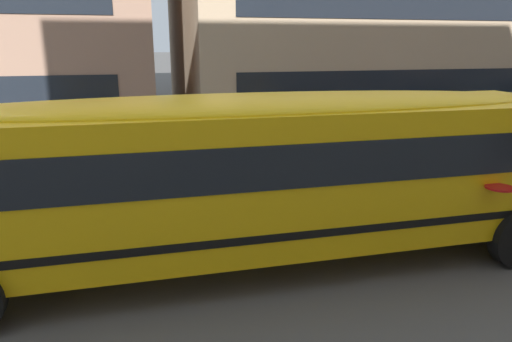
# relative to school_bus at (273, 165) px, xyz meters

# --- Properties ---
(ground_plane) EXTENTS (400.00, 400.00, 0.00)m
(ground_plane) POSITION_rel_school_bus_xyz_m (1.20, 1.94, -1.67)
(ground_plane) COLOR #54514F
(sidewalk_far) EXTENTS (120.00, 3.00, 0.01)m
(sidewalk_far) POSITION_rel_school_bus_xyz_m (1.20, 9.97, -1.67)
(sidewalk_far) COLOR gray
(sidewalk_far) RESTS_ON ground_plane
(lane_centreline) EXTENTS (110.00, 0.16, 0.01)m
(lane_centreline) POSITION_rel_school_bus_xyz_m (1.20, 1.94, -1.67)
(lane_centreline) COLOR silver
(lane_centreline) RESTS_ON ground_plane
(school_bus) EXTENTS (12.63, 3.11, 2.82)m
(school_bus) POSITION_rel_school_bus_xyz_m (0.00, 0.00, 0.00)
(school_bus) COLOR yellow
(school_bus) RESTS_ON ground_plane
(parked_car_red_by_lamppost) EXTENTS (3.98, 2.03, 1.64)m
(parked_car_red_by_lamppost) POSITION_rel_school_bus_xyz_m (6.83, 7.31, -0.83)
(parked_car_red_by_lamppost) COLOR maroon
(parked_car_red_by_lamppost) RESTS_ON ground_plane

